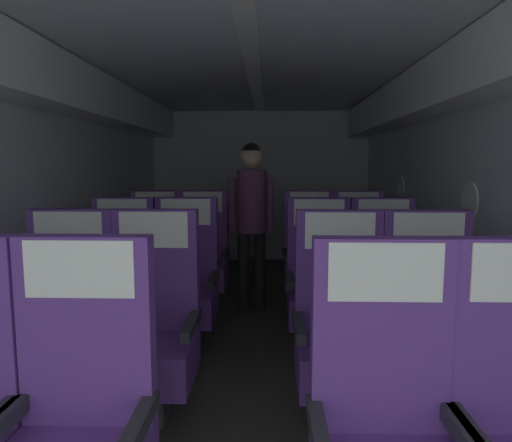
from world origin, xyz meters
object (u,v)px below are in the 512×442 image
object	(u,v)px
seat_b_left_window	(66,332)
seat_b_right_window	(340,334)
seat_b_left_aisle	(152,332)
seat_c_right_aisle	(384,287)
seat_c_left_window	(121,286)
seat_a_left_aisle	(76,436)
seat_d_right_window	(309,260)
seat_d_left_aisle	(202,259)
seat_d_left_window	(154,259)
seat_d_right_aisle	(359,260)
seat_b_right_aisle	(430,335)
flight_attendant	(251,208)
seat_c_right_window	(319,287)
seat_c_left_aisle	(185,285)

from	to	relation	value
seat_b_left_window	seat_b_right_window	bearing A→B (deg)	0.09
seat_b_left_aisle	seat_c_right_aisle	world-z (taller)	same
seat_b_left_window	seat_b_right_window	size ratio (longest dim) A/B	1.00
seat_b_left_aisle	seat_c_left_window	world-z (taller)	same
seat_b_right_window	seat_c_left_window	size ratio (longest dim) A/B	1.00
seat_a_left_aisle	seat_c_left_window	distance (m)	1.98
seat_c_right_aisle	seat_d_right_window	size ratio (longest dim) A/B	1.00
seat_a_left_aisle	seat_d_left_aisle	world-z (taller)	same
seat_c_left_window	seat_d_left_window	world-z (taller)	same
seat_d_right_window	seat_d_right_aisle	bearing A→B (deg)	-0.43
seat_b_right_aisle	seat_d_right_aisle	xyz separation A→B (m)	(0.00, 1.95, 0.00)
seat_d_right_aisle	seat_d_right_window	distance (m)	0.48
seat_b_left_window	seat_d_right_aisle	size ratio (longest dim) A/B	1.00
seat_b_right_window	seat_d_right_window	xyz separation A→B (m)	(0.00, 1.96, 0.00)
seat_d_right_window	seat_b_right_aisle	bearing A→B (deg)	-76.22
seat_b_left_aisle	seat_c_left_window	bearing A→B (deg)	116.91
seat_d_right_window	seat_c_left_window	bearing A→B (deg)	-146.75
seat_b_left_aisle	seat_b_right_aisle	xyz separation A→B (m)	(1.51, 0.00, 0.00)
seat_a_left_aisle	seat_b_right_aisle	distance (m)	1.80
seat_a_left_aisle	flight_attendant	bearing A→B (deg)	80.50
seat_b_left_aisle	seat_a_left_aisle	bearing A→B (deg)	-90.62
seat_b_left_window	flight_attendant	xyz separation A→B (m)	(0.95, 1.91, 0.51)
seat_d_left_aisle	seat_b_left_window	bearing A→B (deg)	-103.44
seat_c_left_window	seat_c_right_aisle	size ratio (longest dim) A/B	1.00
seat_b_left_window	seat_c_right_aisle	distance (m)	2.21
seat_d_left_window	flight_attendant	bearing A→B (deg)	-1.81
seat_c_right_window	flight_attendant	bearing A→B (deg)	120.32
seat_b_right_window	seat_d_left_aisle	size ratio (longest dim) A/B	1.00
seat_c_right_aisle	seat_c_left_aisle	bearing A→B (deg)	179.59
seat_d_right_aisle	seat_c_right_aisle	bearing A→B (deg)	-90.18
seat_b_left_window	seat_d_left_aisle	bearing A→B (deg)	76.56
seat_a_left_aisle	seat_c_left_aisle	size ratio (longest dim) A/B	1.00
seat_c_right_aisle	seat_d_right_aisle	world-z (taller)	same
seat_b_right_window	seat_d_right_window	world-z (taller)	same
seat_b_left_aisle	seat_c_left_window	size ratio (longest dim) A/B	1.00
seat_b_left_window	seat_d_left_aisle	distance (m)	2.00
seat_d_left_aisle	seat_c_right_aisle	bearing A→B (deg)	-32.63
seat_b_left_window	seat_c_left_window	xyz separation A→B (m)	(-0.01, 0.97, 0.00)
seat_c_left_window	flight_attendant	xyz separation A→B (m)	(0.96, 0.95, 0.51)
seat_b_left_aisle	seat_c_right_aisle	xyz separation A→B (m)	(1.50, 0.98, 0.00)
seat_b_right_aisle	seat_d_left_window	xyz separation A→B (m)	(-1.99, 1.94, 0.00)
seat_c_left_aisle	seat_d_right_aisle	xyz separation A→B (m)	(1.51, 0.96, 0.00)
seat_d_left_window	flight_attendant	world-z (taller)	flight_attendant
seat_b_right_aisle	seat_b_right_window	bearing A→B (deg)	-179.53
seat_c_right_aisle	seat_d_right_aisle	bearing A→B (deg)	89.82
seat_a_left_aisle	seat_d_right_window	bearing A→B (deg)	70.40
seat_c_right_aisle	seat_b_left_aisle	bearing A→B (deg)	-147.03
seat_b_right_aisle	seat_d_left_window	size ratio (longest dim) A/B	1.00
seat_d_right_window	seat_c_left_aisle	bearing A→B (deg)	-136.83
seat_b_left_aisle	seat_c_left_aisle	world-z (taller)	same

